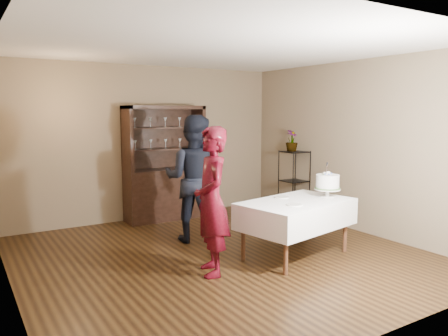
{
  "coord_description": "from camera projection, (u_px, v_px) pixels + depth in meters",
  "views": [
    {
      "loc": [
        -2.93,
        -4.77,
        1.89
      ],
      "look_at": [
        0.1,
        0.1,
        1.15
      ],
      "focal_mm": 35.0,
      "sensor_mm": 36.0,
      "label": 1
    }
  ],
  "objects": [
    {
      "name": "floor",
      "position": [
        222.0,
        255.0,
        5.79
      ],
      "size": [
        5.0,
        5.0,
        0.0
      ],
      "primitive_type": "plane",
      "color": "black",
      "rests_on": "ground"
    },
    {
      "name": "man",
      "position": [
        194.0,
        179.0,
        6.37
      ],
      "size": [
        1.14,
        1.12,
        1.85
      ],
      "primitive_type": "imported",
      "rotation": [
        0.0,
        0.0,
        2.41
      ],
      "color": "black",
      "rests_on": "floor"
    },
    {
      "name": "potted_plant",
      "position": [
        292.0,
        141.0,
        7.83
      ],
      "size": [
        0.27,
        0.27,
        0.38
      ],
      "primitive_type": "imported",
      "rotation": [
        0.0,
        0.0,
        0.29
      ],
      "color": "#487136",
      "rests_on": "plant_etagere"
    },
    {
      "name": "ceiling",
      "position": [
        221.0,
        47.0,
        5.45
      ],
      "size": [
        5.0,
        5.0,
        0.0
      ],
      "primitive_type": "plane",
      "rotation": [
        3.14,
        0.0,
        0.0
      ],
      "color": "white",
      "rests_on": "back_wall"
    },
    {
      "name": "back_wall",
      "position": [
        148.0,
        143.0,
        7.73
      ],
      "size": [
        5.0,
        0.02,
        2.7
      ],
      "primitive_type": "cube",
      "color": "#73654A",
      "rests_on": "floor"
    },
    {
      "name": "cake",
      "position": [
        328.0,
        183.0,
        5.94
      ],
      "size": [
        0.37,
        0.37,
        0.48
      ],
      "rotation": [
        0.0,
        0.0,
        0.21
      ],
      "color": "silver",
      "rests_on": "cake_table"
    },
    {
      "name": "plant_etagere",
      "position": [
        294.0,
        181.0,
        7.92
      ],
      "size": [
        0.42,
        0.42,
        1.2
      ],
      "color": "black",
      "rests_on": "floor"
    },
    {
      "name": "wall_right",
      "position": [
        356.0,
        146.0,
        6.93
      ],
      "size": [
        0.02,
        5.0,
        2.7
      ],
      "primitive_type": "cube",
      "color": "#73654A",
      "rests_on": "floor"
    },
    {
      "name": "plate_near",
      "position": [
        294.0,
        205.0,
        5.41
      ],
      "size": [
        0.23,
        0.23,
        0.01
      ],
      "primitive_type": "cylinder",
      "rotation": [
        0.0,
        0.0,
        -0.19
      ],
      "color": "silver",
      "rests_on": "cake_table"
    },
    {
      "name": "china_hutch",
      "position": [
        165.0,
        182.0,
        7.71
      ],
      "size": [
        1.4,
        0.48,
        2.0
      ],
      "color": "black",
      "rests_on": "floor"
    },
    {
      "name": "wall_left",
      "position": [
        6.0,
        167.0,
        4.32
      ],
      "size": [
        0.02,
        5.0,
        2.7
      ],
      "primitive_type": "cube",
      "color": "#73654A",
      "rests_on": "floor"
    },
    {
      "name": "plate_far",
      "position": [
        282.0,
        197.0,
        5.89
      ],
      "size": [
        0.23,
        0.23,
        0.01
      ],
      "primitive_type": "cylinder",
      "rotation": [
        0.0,
        0.0,
        0.19
      ],
      "color": "silver",
      "rests_on": "cake_table"
    },
    {
      "name": "woman",
      "position": [
        212.0,
        201.0,
        5.05
      ],
      "size": [
        0.59,
        0.73,
        1.73
      ],
      "primitive_type": "imported",
      "rotation": [
        0.0,
        0.0,
        -1.88
      ],
      "color": "#3D0511",
      "rests_on": "floor"
    },
    {
      "name": "cake_table",
      "position": [
        296.0,
        214.0,
        5.71
      ],
      "size": [
        1.63,
        1.18,
        0.74
      ],
      "rotation": [
        0.0,
        0.0,
        0.19
      ],
      "color": "white",
      "rests_on": "floor"
    }
  ]
}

